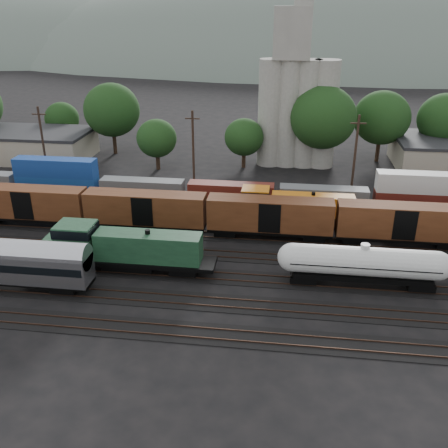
# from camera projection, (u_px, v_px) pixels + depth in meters

# --- Properties ---
(ground) EXTENTS (600.00, 600.00, 0.00)m
(ground) POSITION_uv_depth(u_px,v_px,m) (262.00, 257.00, 56.68)
(ground) COLOR black
(tracks) EXTENTS (180.00, 33.20, 0.20)m
(tracks) POSITION_uv_depth(u_px,v_px,m) (262.00, 257.00, 56.66)
(tracks) COLOR black
(tracks) RESTS_ON ground
(green_locomotive) EXTENTS (18.64, 3.29, 4.93)m
(green_locomotive) POSITION_uv_depth(u_px,v_px,m) (119.00, 247.00, 52.79)
(green_locomotive) COLOR black
(green_locomotive) RESTS_ON ground
(tank_car_a) EXTENTS (17.12, 3.07, 4.49)m
(tank_car_a) POSITION_uv_depth(u_px,v_px,m) (363.00, 263.00, 49.85)
(tank_car_a) COLOR silver
(tank_car_a) RESTS_ON ground
(orange_locomotive) EXTENTS (17.51, 2.92, 4.38)m
(orange_locomotive) POSITION_uv_depth(u_px,v_px,m) (289.00, 206.00, 64.39)
(orange_locomotive) COLOR black
(orange_locomotive) RESTS_ON ground
(container_wall) EXTENTS (160.00, 2.60, 5.80)m
(container_wall) POSITION_uv_depth(u_px,v_px,m) (207.00, 189.00, 70.33)
(container_wall) COLOR black
(container_wall) RESTS_ON ground
(grain_silo) EXTENTS (13.40, 5.00, 29.00)m
(grain_silo) POSITION_uv_depth(u_px,v_px,m) (297.00, 101.00, 84.30)
(grain_silo) COLOR gray
(grain_silo) RESTS_ON ground
(industrial_sheds) EXTENTS (119.38, 17.26, 5.10)m
(industrial_sheds) POSITION_uv_depth(u_px,v_px,m) (313.00, 153.00, 86.77)
(industrial_sheds) COLOR #9E937F
(industrial_sheds) RESTS_ON ground
(tree_band) EXTENTS (169.22, 22.08, 14.45)m
(tree_band) POSITION_uv_depth(u_px,v_px,m) (245.00, 116.00, 88.52)
(tree_band) COLOR black
(tree_band) RESTS_ON ground
(utility_poles) EXTENTS (122.20, 0.36, 12.00)m
(utility_poles) POSITION_uv_depth(u_px,v_px,m) (273.00, 152.00, 74.07)
(utility_poles) COLOR black
(utility_poles) RESTS_ON ground
(distant_hills) EXTENTS (860.00, 286.00, 130.00)m
(distant_hills) POSITION_uv_depth(u_px,v_px,m) (327.00, 88.00, 297.63)
(distant_hills) COLOR #59665B
(distant_hills) RESTS_ON ground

